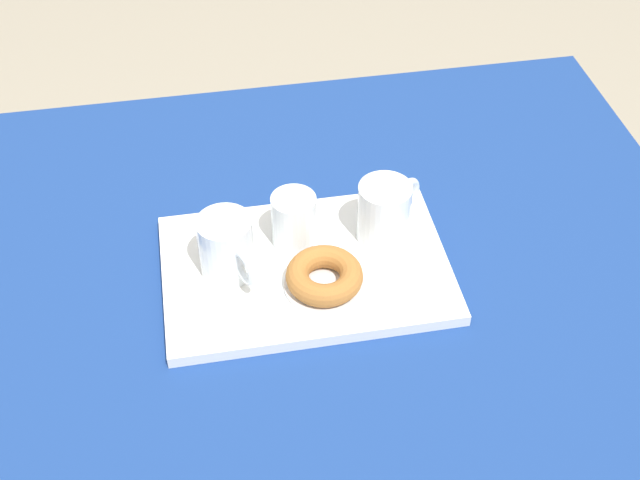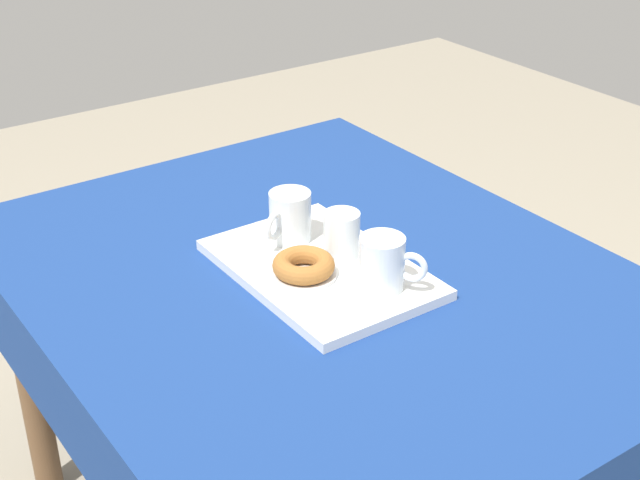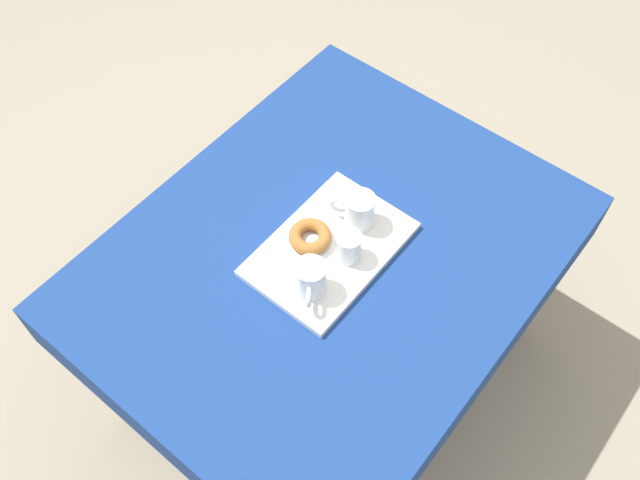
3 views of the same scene
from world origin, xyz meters
The scene contains 7 objects.
dining_table centered at (0.00, 0.00, 0.64)m, with size 1.28×1.02×0.73m.
serving_tray centered at (0.00, 0.00, 0.73)m, with size 0.43×0.29×0.02m, color white.
tea_mug_left centered at (-0.11, 0.01, 0.79)m, with size 0.08×0.12×0.10m.
tea_mug_right centered at (0.13, 0.04, 0.79)m, with size 0.11×0.09×0.10m.
water_glass_near centered at (-0.01, 0.05, 0.79)m, with size 0.07×0.07×0.09m.
donut_plate_left centered at (0.02, -0.05, 0.75)m, with size 0.12×0.12×0.01m, color silver.
sugar_donut_left centered at (0.02, -0.05, 0.77)m, with size 0.11×0.11×0.03m, color #A3662D.
Camera 1 is at (-0.13, -0.87, 1.65)m, focal length 46.87 mm.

